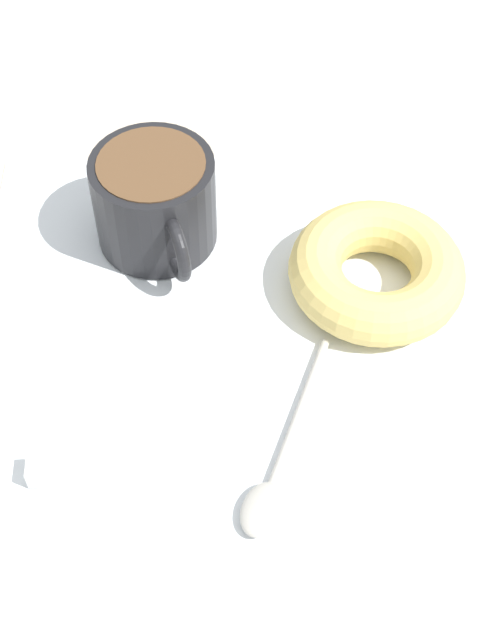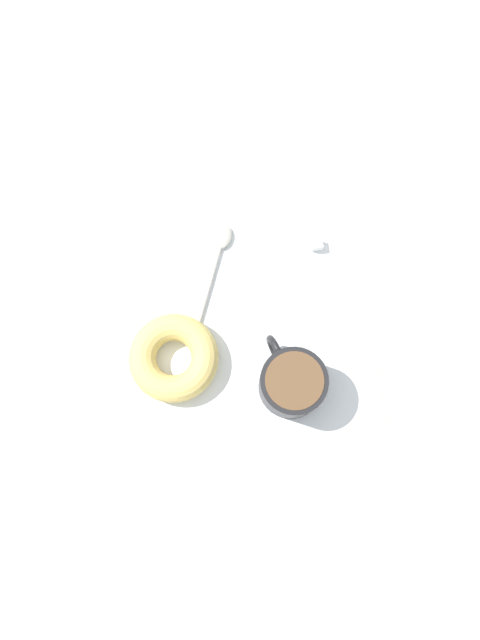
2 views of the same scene
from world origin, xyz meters
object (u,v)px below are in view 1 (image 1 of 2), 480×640
object	(u,v)px
donut	(376,271)
spoon	(274,477)
coffee_cup	(155,201)
sugar_cube	(41,470)

from	to	relation	value
donut	spoon	distance (cm)	16.52
coffee_cup	sugar_cube	distance (cm)	20.49
donut	sugar_cube	xyz separation A→B (cm)	(13.67, -21.59, -1.07)
spoon	sugar_cube	distance (cm)	13.80
sugar_cube	spoon	bearing A→B (deg)	86.65
donut	spoon	bearing A→B (deg)	-28.36
donut	sugar_cube	distance (cm)	25.58
coffee_cup	donut	world-z (taller)	coffee_cup
spoon	sugar_cube	world-z (taller)	sugar_cube
coffee_cup	sugar_cube	size ratio (longest dim) A/B	7.34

